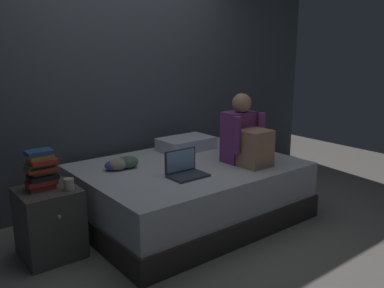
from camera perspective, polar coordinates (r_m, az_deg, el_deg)
name	(u,v)px	position (r m, az deg, el deg)	size (l,w,h in m)	color
ground_plane	(192,234)	(3.69, 0.00, -12.45)	(8.00, 8.00, 0.00)	gray
wall_back	(120,72)	(4.33, -10.05, 9.83)	(5.60, 0.10, 2.70)	#424751
bed	(189,191)	(3.92, -0.43, -6.63)	(2.00, 1.50, 0.54)	#332D2B
nightstand	(50,223)	(3.43, -19.26, -10.33)	(0.44, 0.46, 0.55)	#474442
person_sitting	(245,137)	(3.83, 7.46, 0.94)	(0.39, 0.44, 0.66)	#75337A
laptop	(185,170)	(3.48, -0.97, -3.59)	(0.32, 0.23, 0.22)	#333842
pillow	(186,144)	(4.34, -0.85, 0.06)	(0.56, 0.36, 0.13)	silver
book_stack	(41,170)	(3.31, -20.31, -3.41)	(0.23, 0.18, 0.30)	#9E2D28
mug	(69,184)	(3.25, -16.83, -5.41)	(0.08, 0.08, 0.09)	#BCB2A3
clothes_pile	(121,163)	(3.73, -9.83, -2.68)	(0.32, 0.20, 0.11)	#3D4C8E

